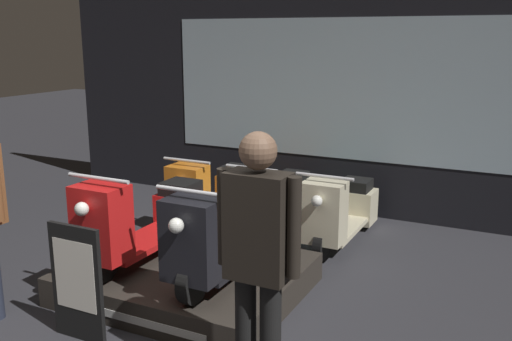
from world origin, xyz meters
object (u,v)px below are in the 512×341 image
(scooter_display_left, at_px, (144,220))
(scooter_backrow_1, at_px, (273,202))
(scooter_backrow_2, at_px, (340,211))
(person_right_browsing, at_px, (258,252))
(scooter_display_right, at_px, (229,235))
(price_sign_board, at_px, (77,283))
(scooter_backrow_0, at_px, (213,193))

(scooter_display_left, relative_size, scooter_backrow_1, 1.00)
(scooter_backrow_2, xyz_separation_m, person_right_browsing, (0.42, -2.86, 0.62))
(scooter_display_left, height_order, scooter_display_right, same)
(scooter_display_right, distance_m, person_right_browsing, 1.36)
(price_sign_board, bearing_deg, scooter_display_left, 98.08)
(person_right_browsing, bearing_deg, scooter_backrow_1, 113.01)
(scooter_backrow_1, distance_m, person_right_browsing, 3.17)
(price_sign_board, bearing_deg, scooter_backrow_1, 84.22)
(person_right_browsing, bearing_deg, scooter_display_left, 147.29)
(scooter_backrow_0, relative_size, scooter_backrow_1, 1.00)
(scooter_display_left, xyz_separation_m, price_sign_board, (0.14, -0.99, -0.16))
(price_sign_board, bearing_deg, person_right_browsing, -2.29)
(scooter_display_left, distance_m, scooter_backrow_1, 1.87)
(scooter_display_left, relative_size, scooter_backrow_2, 1.00)
(scooter_display_left, relative_size, person_right_browsing, 0.94)
(scooter_backrow_1, relative_size, person_right_browsing, 0.94)
(scooter_backrow_2, distance_m, person_right_browsing, 2.95)
(scooter_display_left, distance_m, scooter_backrow_0, 1.86)
(scooter_backrow_0, xyz_separation_m, scooter_backrow_2, (1.59, 0.00, 0.00))
(scooter_backrow_2, bearing_deg, scooter_backrow_1, 180.00)
(scooter_backrow_1, height_order, scooter_backrow_2, same)
(scooter_display_right, xyz_separation_m, person_right_browsing, (0.78, -1.05, 0.36))
(scooter_backrow_1, height_order, person_right_browsing, person_right_browsing)
(scooter_display_left, bearing_deg, scooter_display_right, 0.00)
(scooter_display_left, bearing_deg, person_right_browsing, -32.71)
(scooter_display_right, bearing_deg, price_sign_board, -125.80)
(scooter_backrow_0, bearing_deg, price_sign_board, -79.60)
(price_sign_board, bearing_deg, scooter_backrow_0, 100.40)
(scooter_backrow_0, height_order, scooter_backrow_1, same)
(scooter_backrow_2, xyz_separation_m, price_sign_board, (-1.08, -2.80, 0.10))
(scooter_display_left, bearing_deg, scooter_backrow_2, 55.95)
(scooter_backrow_1, bearing_deg, person_right_browsing, -66.99)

